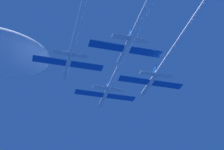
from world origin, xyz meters
name	(u,v)px	position (x,y,z in m)	size (l,w,h in m)	color
jet_lead	(125,54)	(0.71, -19.09, -0.03)	(16.49, 62.68, 2.73)	silver
jet_left_wing	(83,5)	(-10.96, -30.98, 0.59)	(16.49, 63.64, 2.73)	silver
jet_right_wing	(186,31)	(9.94, -30.25, -0.64)	(16.49, 64.76, 2.73)	silver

